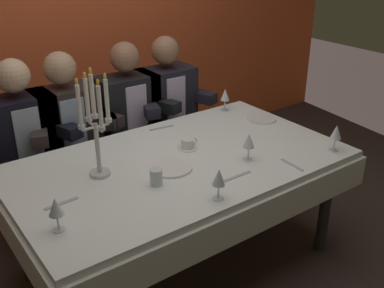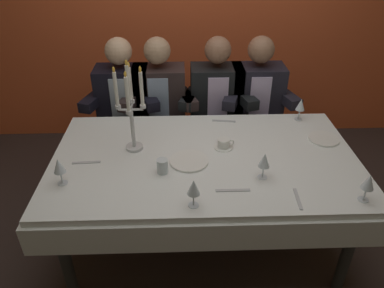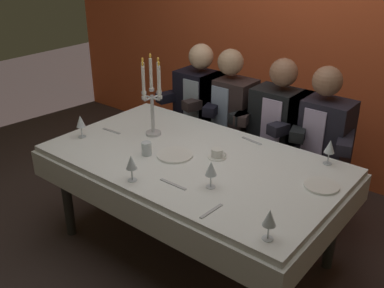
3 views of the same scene
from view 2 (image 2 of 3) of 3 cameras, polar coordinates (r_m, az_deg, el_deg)
ground_plane at (r=2.78m, az=1.70°, el=-14.65°), size 12.00×12.00×0.00m
back_wall at (r=3.63m, az=0.40°, el=21.36°), size 6.00×0.12×2.70m
dining_table at (r=2.37m, az=1.94°, el=-4.27°), size 1.94×1.14×0.74m
candelabra at (r=2.26m, az=-9.50°, el=5.33°), size 0.19×0.19×0.59m
dinner_plate_0 at (r=2.61m, az=19.78°, el=0.77°), size 0.20×0.20×0.01m
dinner_plate_1 at (r=2.24m, az=-0.48°, el=-2.64°), size 0.24×0.24×0.01m
wine_glass_0 at (r=2.13m, az=-19.96°, el=-3.32°), size 0.07×0.07×0.16m
wine_glass_1 at (r=2.77m, az=16.52°, el=5.81°), size 0.07×0.07×0.16m
wine_glass_2 at (r=1.86m, az=0.25°, el=-6.87°), size 0.07×0.07×0.16m
wine_glass_3 at (r=2.09m, az=11.18°, el=-2.56°), size 0.07×0.07×0.16m
wine_glass_4 at (r=2.10m, az=25.73°, el=-5.44°), size 0.07×0.07×0.16m
water_tumbler_0 at (r=2.14m, az=-4.63°, el=-3.44°), size 0.07×0.07×0.09m
coffee_cup_0 at (r=2.38m, az=4.93°, el=0.02°), size 0.13×0.12×0.06m
fork_0 at (r=2.33m, az=-16.10°, el=-2.78°), size 0.17×0.03×0.01m
fork_1 at (r=2.05m, az=16.12°, el=-8.19°), size 0.03×0.17×0.01m
knife_2 at (r=2.03m, az=6.37°, el=-7.17°), size 0.19×0.02×0.01m
spoon_3 at (r=2.70m, az=4.97°, el=3.59°), size 0.17×0.04×0.01m
seated_diner_0 at (r=3.11m, az=-10.58°, el=7.01°), size 0.63×0.48×1.24m
seated_diner_1 at (r=3.08m, az=-5.06°, el=7.18°), size 0.63×0.48×1.24m
seated_diner_2 at (r=3.08m, az=3.76°, el=7.31°), size 0.63×0.48×1.24m
seated_diner_3 at (r=3.14m, az=9.94°, el=7.31°), size 0.63×0.48×1.24m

